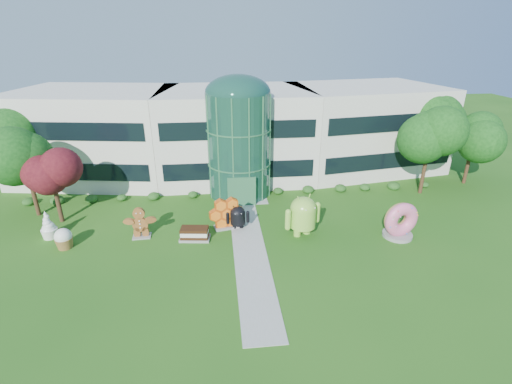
{
  "coord_description": "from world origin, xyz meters",
  "views": [
    {
      "loc": [
        -2.05,
        -22.15,
        14.88
      ],
      "look_at": [
        0.99,
        6.0,
        2.6
      ],
      "focal_mm": 26.0,
      "sensor_mm": 36.0,
      "label": 1
    }
  ],
  "objects_px": {
    "android_green": "(303,213)",
    "donut": "(400,220)",
    "gingerbread": "(140,222)",
    "android_black": "(238,216)"
  },
  "relations": [
    {
      "from": "android_green",
      "to": "android_black",
      "type": "distance_m",
      "value": 5.3
    },
    {
      "from": "android_black",
      "to": "gingerbread",
      "type": "height_order",
      "value": "gingerbread"
    },
    {
      "from": "android_black",
      "to": "android_green",
      "type": "bearing_deg",
      "value": -19.1
    },
    {
      "from": "donut",
      "to": "gingerbread",
      "type": "xyz_separation_m",
      "value": [
        -20.08,
        2.08,
        -0.21
      ]
    },
    {
      "from": "android_green",
      "to": "gingerbread",
      "type": "distance_m",
      "value": 12.7
    },
    {
      "from": "android_green",
      "to": "donut",
      "type": "distance_m",
      "value": 7.53
    },
    {
      "from": "android_green",
      "to": "android_black",
      "type": "height_order",
      "value": "android_green"
    },
    {
      "from": "android_green",
      "to": "gingerbread",
      "type": "bearing_deg",
      "value": 154.33
    },
    {
      "from": "gingerbread",
      "to": "android_black",
      "type": "bearing_deg",
      "value": 1.71
    },
    {
      "from": "donut",
      "to": "gingerbread",
      "type": "bearing_deg",
      "value": 163.89
    }
  ]
}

